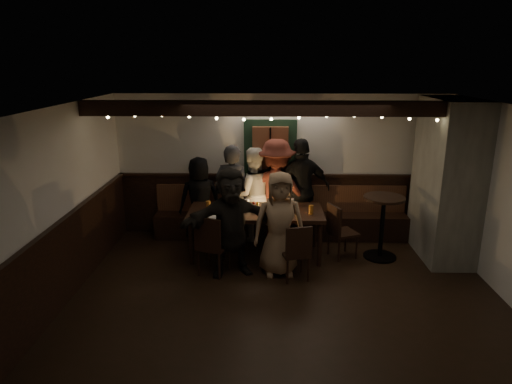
{
  "coord_description": "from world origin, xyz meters",
  "views": [
    {
      "loc": [
        -0.27,
        -5.69,
        3.16
      ],
      "look_at": [
        -0.44,
        1.6,
        1.05
      ],
      "focal_mm": 32.0,
      "sensor_mm": 36.0,
      "label": 1
    }
  ],
  "objects_px": {
    "dining_table": "(256,215)",
    "high_top": "(383,219)",
    "chair_near_left": "(211,242)",
    "person_c": "(253,194)",
    "chair_end": "(339,228)",
    "person_b": "(232,194)",
    "person_d": "(276,191)",
    "person_a": "(200,199)",
    "person_f": "(231,222)",
    "chair_near_right": "(297,250)",
    "person_g": "(279,224)",
    "person_e": "(301,190)"
  },
  "relations": [
    {
      "from": "dining_table",
      "to": "chair_end",
      "type": "xyz_separation_m",
      "value": [
        1.37,
        -0.05,
        -0.21
      ]
    },
    {
      "from": "person_d",
      "to": "person_e",
      "type": "bearing_deg",
      "value": -165.22
    },
    {
      "from": "dining_table",
      "to": "chair_end",
      "type": "relative_size",
      "value": 2.42
    },
    {
      "from": "person_a",
      "to": "person_f",
      "type": "distance_m",
      "value": 1.56
    },
    {
      "from": "person_d",
      "to": "person_a",
      "type": "bearing_deg",
      "value": 7.31
    },
    {
      "from": "person_b",
      "to": "person_d",
      "type": "bearing_deg",
      "value": -160.78
    },
    {
      "from": "chair_near_left",
      "to": "person_f",
      "type": "bearing_deg",
      "value": 15.01
    },
    {
      "from": "chair_near_left",
      "to": "person_a",
      "type": "bearing_deg",
      "value": 103.87
    },
    {
      "from": "person_d",
      "to": "person_b",
      "type": "bearing_deg",
      "value": 13.54
    },
    {
      "from": "dining_table",
      "to": "high_top",
      "type": "xyz_separation_m",
      "value": [
        2.07,
        -0.04,
        -0.05
      ]
    },
    {
      "from": "person_e",
      "to": "dining_table",
      "type": "bearing_deg",
      "value": 24.4
    },
    {
      "from": "person_c",
      "to": "person_f",
      "type": "height_order",
      "value": "person_c"
    },
    {
      "from": "person_a",
      "to": "person_g",
      "type": "relative_size",
      "value": 0.95
    },
    {
      "from": "high_top",
      "to": "chair_end",
      "type": "bearing_deg",
      "value": -178.84
    },
    {
      "from": "person_f",
      "to": "chair_end",
      "type": "bearing_deg",
      "value": 5.25
    },
    {
      "from": "person_b",
      "to": "person_g",
      "type": "distance_m",
      "value": 1.52
    },
    {
      "from": "dining_table",
      "to": "person_b",
      "type": "xyz_separation_m",
      "value": [
        -0.42,
        0.63,
        0.17
      ]
    },
    {
      "from": "person_c",
      "to": "person_d",
      "type": "xyz_separation_m",
      "value": [
        0.42,
        -0.06,
        0.08
      ]
    },
    {
      "from": "dining_table",
      "to": "person_d",
      "type": "distance_m",
      "value": 0.81
    },
    {
      "from": "chair_near_left",
      "to": "person_a",
      "type": "xyz_separation_m",
      "value": [
        -0.37,
        1.49,
        0.23
      ]
    },
    {
      "from": "dining_table",
      "to": "person_a",
      "type": "bearing_deg",
      "value": 144.53
    },
    {
      "from": "chair_near_right",
      "to": "high_top",
      "type": "bearing_deg",
      "value": 30.92
    },
    {
      "from": "person_c",
      "to": "person_d",
      "type": "bearing_deg",
      "value": 157.11
    },
    {
      "from": "high_top",
      "to": "person_a",
      "type": "bearing_deg",
      "value": 166.14
    },
    {
      "from": "chair_near_right",
      "to": "person_d",
      "type": "bearing_deg",
      "value": 99.82
    },
    {
      "from": "dining_table",
      "to": "person_g",
      "type": "relative_size",
      "value": 1.37
    },
    {
      "from": "person_e",
      "to": "chair_near_left",
      "type": "bearing_deg",
      "value": 27.45
    },
    {
      "from": "person_b",
      "to": "person_d",
      "type": "xyz_separation_m",
      "value": [
        0.77,
        0.07,
        0.04
      ]
    },
    {
      "from": "person_b",
      "to": "person_c",
      "type": "height_order",
      "value": "person_b"
    },
    {
      "from": "chair_near_right",
      "to": "person_f",
      "type": "relative_size",
      "value": 0.52
    },
    {
      "from": "high_top",
      "to": "person_b",
      "type": "distance_m",
      "value": 2.6
    },
    {
      "from": "chair_near_left",
      "to": "high_top",
      "type": "bearing_deg",
      "value": 14.93
    },
    {
      "from": "chair_near_right",
      "to": "person_c",
      "type": "bearing_deg",
      "value": 112.77
    },
    {
      "from": "person_a",
      "to": "person_d",
      "type": "bearing_deg",
      "value": 160.53
    },
    {
      "from": "dining_table",
      "to": "high_top",
      "type": "distance_m",
      "value": 2.07
    },
    {
      "from": "person_c",
      "to": "chair_near_left",
      "type": "bearing_deg",
      "value": 54.93
    },
    {
      "from": "chair_end",
      "to": "person_e",
      "type": "height_order",
      "value": "person_e"
    },
    {
      "from": "high_top",
      "to": "person_c",
      "type": "xyz_separation_m",
      "value": [
        -2.15,
        0.8,
        0.18
      ]
    },
    {
      "from": "high_top",
      "to": "person_e",
      "type": "height_order",
      "value": "person_e"
    },
    {
      "from": "dining_table",
      "to": "person_e",
      "type": "height_order",
      "value": "person_e"
    },
    {
      "from": "dining_table",
      "to": "chair_near_right",
      "type": "bearing_deg",
      "value": -55.2
    },
    {
      "from": "person_a",
      "to": "person_f",
      "type": "relative_size",
      "value": 0.92
    },
    {
      "from": "chair_near_right",
      "to": "person_b",
      "type": "height_order",
      "value": "person_b"
    },
    {
      "from": "chair_end",
      "to": "person_c",
      "type": "height_order",
      "value": "person_c"
    },
    {
      "from": "person_b",
      "to": "person_d",
      "type": "relative_size",
      "value": 0.95
    },
    {
      "from": "dining_table",
      "to": "person_a",
      "type": "relative_size",
      "value": 1.45
    },
    {
      "from": "person_f",
      "to": "chair_near_right",
      "type": "bearing_deg",
      "value": -27.7
    },
    {
      "from": "chair_end",
      "to": "person_c",
      "type": "xyz_separation_m",
      "value": [
        -1.44,
        0.81,
        0.34
      ]
    },
    {
      "from": "chair_near_left",
      "to": "person_c",
      "type": "distance_m",
      "value": 1.66
    },
    {
      "from": "high_top",
      "to": "person_f",
      "type": "xyz_separation_m",
      "value": [
        -2.42,
        -0.65,
        0.17
      ]
    }
  ]
}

